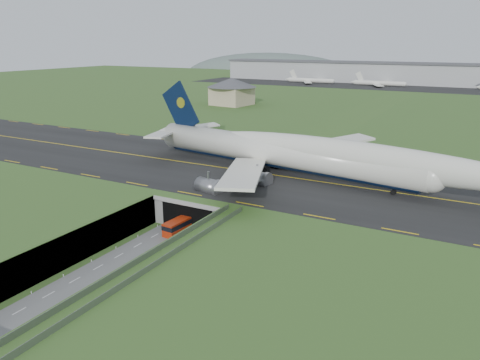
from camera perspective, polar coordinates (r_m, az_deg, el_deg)
The scene contains 10 objects.
ground at distance 89.23m, azimuth -9.38°, elevation -7.71°, with size 900.00×900.00×0.00m, color #395F26.
airfield_deck at distance 88.05m, azimuth -9.47°, elevation -5.93°, with size 800.00×800.00×6.00m, color gray.
trench_road at distance 84.01m, azimuth -12.54°, elevation -9.42°, with size 12.00×75.00×0.20m, color slate.
taxiway at distance 113.33m, azimuth 0.68°, elevation 1.08°, with size 800.00×44.00×0.18m, color black.
tunnel_portal at distance 100.68m, azimuth -3.67°, elevation -2.61°, with size 17.00×22.30×6.00m.
guideway at distance 67.36m, azimuth -12.11°, elevation -11.26°, with size 3.00×53.00×7.05m.
jumbo_jet at distance 107.17m, azimuth 7.91°, elevation 3.07°, with size 99.14×62.46×20.88m.
shuttle_tram at distance 92.74m, azimuth -7.56°, elevation -5.62°, with size 3.01×6.95×2.79m.
service_building at distance 233.32m, azimuth -1.01°, elevation 11.03°, with size 27.01×27.01×13.23m.
cargo_terminal at distance 367.27m, azimuth 20.95°, elevation 12.02°, with size 320.00×67.00×15.60m.
Camera 1 is at (50.95, -63.60, 36.36)m, focal length 35.00 mm.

